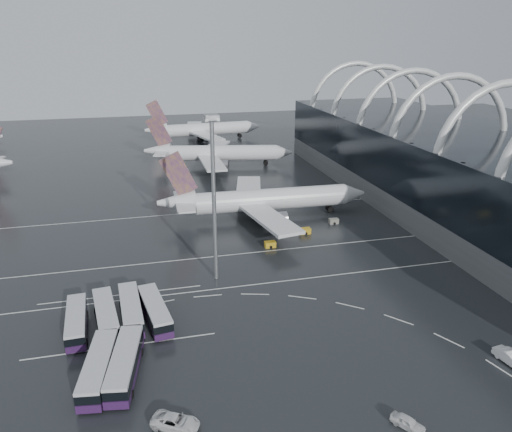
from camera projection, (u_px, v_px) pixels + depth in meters
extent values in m
plane|color=black|center=(253.00, 280.00, 93.78)|extent=(420.00, 420.00, 0.00)
cube|color=#545659|center=(474.00, 205.00, 125.13)|extent=(42.00, 160.00, 6.00)
cube|color=black|center=(480.00, 167.00, 121.70)|extent=(42.00, 160.00, 14.00)
torus|color=silver|center=(500.00, 158.00, 109.05)|extent=(33.80, 1.80, 33.80)
torus|color=silver|center=(449.00, 141.00, 126.36)|extent=(33.80, 1.80, 33.80)
torus|color=silver|center=(409.00, 128.00, 143.68)|extent=(33.80, 1.80, 33.80)
torus|color=silver|center=(379.00, 118.00, 160.99)|extent=(33.80, 1.80, 33.80)
torus|color=silver|center=(354.00, 110.00, 178.30)|extent=(33.80, 1.80, 33.80)
cube|color=silver|center=(256.00, 284.00, 91.95)|extent=(120.00, 0.25, 0.01)
cube|color=silver|center=(239.00, 254.00, 104.71)|extent=(120.00, 0.25, 0.01)
cube|color=silver|center=(217.00, 211.00, 130.22)|extent=(120.00, 0.25, 0.01)
cube|color=silver|center=(121.00, 346.00, 73.72)|extent=(28.00, 0.25, 0.01)
cube|color=silver|center=(122.00, 295.00, 88.29)|extent=(28.00, 0.25, 0.01)
cylinder|color=silver|center=(272.00, 199.00, 124.61)|extent=(38.36, 6.53, 5.31)
cone|color=silver|center=(354.00, 193.00, 128.96)|extent=(5.66, 5.48, 5.31)
cone|color=silver|center=(176.00, 202.00, 119.59)|extent=(9.32, 5.60, 5.31)
cube|color=#3C196C|center=(179.00, 174.00, 117.45)|extent=(8.83, 0.83, 11.25)
cube|color=silver|center=(184.00, 201.00, 119.95)|extent=(4.64, 16.59, 0.46)
cube|color=silver|center=(268.00, 218.00, 113.57)|extent=(10.34, 23.64, 0.73)
cube|color=silver|center=(249.00, 189.00, 134.57)|extent=(11.69, 23.74, 0.73)
cylinder|color=slate|center=(276.00, 219.00, 117.62)|extent=(5.13, 3.27, 3.11)
cylinder|color=slate|center=(261.00, 198.00, 132.74)|extent=(5.13, 3.27, 3.11)
cube|color=black|center=(258.00, 214.00, 125.14)|extent=(11.16, 6.21, 2.01)
cylinder|color=silver|center=(224.00, 153.00, 173.35)|extent=(36.92, 12.91, 5.27)
cone|color=silver|center=(284.00, 152.00, 173.99)|extent=(6.44, 6.31, 5.27)
cone|color=silver|center=(157.00, 151.00, 172.35)|extent=(10.00, 7.08, 5.27)
cube|color=#3C196C|center=(159.00, 131.00, 170.07)|extent=(8.67, 2.39, 11.17)
cube|color=silver|center=(163.00, 151.00, 172.41)|extent=(7.46, 16.85, 0.45)
cube|color=silver|center=(212.00, 162.00, 162.77)|extent=(6.45, 22.74, 0.73)
cube|color=silver|center=(215.00, 147.00, 184.09)|extent=(15.12, 23.32, 0.73)
cylinder|color=slate|center=(220.00, 165.00, 166.39)|extent=(5.54, 4.08, 3.09)
cylinder|color=slate|center=(222.00, 154.00, 181.75)|extent=(5.54, 4.08, 3.09)
cube|color=black|center=(213.00, 163.00, 174.49)|extent=(11.89, 7.99, 2.00)
cylinder|color=silver|center=(208.00, 129.00, 216.60)|extent=(36.11, 8.02, 5.34)
cone|color=silver|center=(253.00, 126.00, 222.72)|extent=(5.91, 5.74, 5.34)
cone|color=silver|center=(156.00, 130.00, 209.62)|extent=(9.59, 6.02, 5.34)
cube|color=#3C196C|center=(157.00, 113.00, 207.55)|extent=(8.89, 1.22, 11.32)
cube|color=silver|center=(160.00, 130.00, 210.16)|extent=(5.38, 16.84, 0.46)
cube|color=silver|center=(206.00, 136.00, 205.43)|extent=(12.65, 23.91, 0.74)
cube|color=silver|center=(194.00, 126.00, 225.96)|extent=(9.47, 23.68, 0.74)
cylinder|color=slate|center=(211.00, 138.00, 209.69)|extent=(5.29, 3.50, 3.13)
cylinder|color=slate|center=(202.00, 131.00, 224.47)|extent=(5.29, 3.50, 3.13)
cube|color=black|center=(200.00, 138.00, 216.77)|extent=(11.46, 6.71, 2.03)
cube|color=#2A123A|center=(77.00, 326.00, 77.19)|extent=(3.54, 12.94, 1.08)
cube|color=black|center=(76.00, 320.00, 76.78)|extent=(3.58, 12.69, 1.28)
cube|color=#BABABE|center=(75.00, 315.00, 76.49)|extent=(3.54, 12.94, 0.44)
cylinder|color=black|center=(86.00, 341.00, 74.02)|extent=(0.40, 1.00, 0.99)
cylinder|color=black|center=(67.00, 345.00, 73.26)|extent=(0.40, 1.00, 0.99)
cylinder|color=black|center=(87.00, 314.00, 81.38)|extent=(0.40, 1.00, 0.99)
cylinder|color=black|center=(69.00, 316.00, 80.62)|extent=(0.40, 1.00, 0.99)
cube|color=#2A123A|center=(106.00, 320.00, 78.93)|extent=(4.60, 13.55, 1.12)
cube|color=black|center=(106.00, 313.00, 78.51)|extent=(4.63, 13.29, 1.33)
cube|color=#BABABE|center=(105.00, 308.00, 78.21)|extent=(4.60, 13.55, 0.46)
cylinder|color=black|center=(119.00, 334.00, 75.84)|extent=(0.48, 1.06, 1.02)
cylinder|color=black|center=(100.00, 338.00, 74.87)|extent=(0.48, 1.06, 1.02)
cylinder|color=black|center=(113.00, 307.00, 83.28)|extent=(0.48, 1.06, 1.02)
cylinder|color=black|center=(95.00, 310.00, 82.31)|extent=(0.48, 1.06, 1.02)
cube|color=#2A123A|center=(131.00, 314.00, 80.38)|extent=(3.89, 13.71, 1.15)
cube|color=black|center=(131.00, 307.00, 79.95)|extent=(3.93, 13.45, 1.35)
cube|color=#BABABE|center=(130.00, 302.00, 79.63)|extent=(3.89, 13.71, 0.47)
cylinder|color=black|center=(143.00, 329.00, 77.06)|extent=(0.43, 1.06, 1.04)
cylinder|color=black|center=(124.00, 332.00, 76.22)|extent=(0.43, 1.06, 1.04)
cylinder|color=black|center=(138.00, 302.00, 84.81)|extent=(0.43, 1.06, 1.04)
cylinder|color=black|center=(121.00, 305.00, 83.98)|extent=(0.43, 1.06, 1.04)
cube|color=#2A123A|center=(155.00, 315.00, 80.15)|extent=(4.93, 13.60, 1.13)
cube|color=black|center=(155.00, 309.00, 79.72)|extent=(4.95, 13.34, 1.33)
cube|color=#BABABE|center=(154.00, 304.00, 79.42)|extent=(4.93, 13.60, 0.46)
cylinder|color=black|center=(170.00, 329.00, 77.11)|extent=(0.51, 1.07, 1.02)
cylinder|color=black|center=(152.00, 333.00, 76.08)|extent=(0.51, 1.07, 1.02)
cylinder|color=black|center=(159.00, 303.00, 84.49)|extent=(0.51, 1.07, 1.02)
cylinder|color=black|center=(142.00, 307.00, 83.46)|extent=(0.51, 1.07, 1.02)
cube|color=#2A123A|center=(99.00, 374.00, 66.30)|extent=(5.01, 13.98, 1.16)
cube|color=black|center=(98.00, 366.00, 65.87)|extent=(5.03, 13.72, 1.37)
cube|color=#BABABE|center=(98.00, 360.00, 65.55)|extent=(5.01, 13.98, 0.47)
cylinder|color=black|center=(105.00, 398.00, 62.49)|extent=(0.52, 1.09, 1.05)
cylinder|color=black|center=(81.00, 400.00, 62.21)|extent=(0.52, 1.09, 1.05)
cylinder|color=black|center=(116.00, 356.00, 70.67)|extent=(0.52, 1.09, 1.05)
cylinder|color=black|center=(95.00, 357.00, 70.40)|extent=(0.52, 1.09, 1.05)
cube|color=#2A123A|center=(125.00, 370.00, 67.03)|extent=(5.38, 14.27, 1.18)
cube|color=black|center=(125.00, 362.00, 66.59)|extent=(5.40, 14.01, 1.39)
cube|color=#BABABE|center=(124.00, 356.00, 66.26)|extent=(5.38, 14.27, 0.48)
cylinder|color=black|center=(132.00, 394.00, 63.11)|extent=(0.55, 1.12, 1.07)
cylinder|color=black|center=(108.00, 396.00, 62.88)|extent=(0.55, 1.12, 1.07)
cylinder|color=black|center=(141.00, 352.00, 71.47)|extent=(0.55, 1.12, 1.07)
cylinder|color=black|center=(120.00, 353.00, 71.24)|extent=(0.55, 1.12, 1.07)
imported|color=silver|center=(175.00, 422.00, 58.25)|extent=(6.33, 5.19, 1.60)
imported|color=silver|center=(408.00, 422.00, 58.29)|extent=(3.67, 4.35, 1.40)
imported|color=silver|center=(511.00, 358.00, 69.59)|extent=(2.63, 5.56, 1.76)
cylinder|color=gray|center=(214.00, 203.00, 89.30)|extent=(0.75, 0.75, 29.95)
cube|color=gray|center=(211.00, 117.00, 84.06)|extent=(2.35, 2.35, 0.86)
cube|color=silver|center=(211.00, 119.00, 84.17)|extent=(2.14, 2.14, 0.43)
cube|color=#BD9319|center=(305.00, 231.00, 115.18)|extent=(2.47, 1.46, 1.35)
cube|color=#BD9319|center=(270.00, 244.00, 107.89)|extent=(2.37, 1.40, 1.29)
cube|color=slate|center=(334.00, 221.00, 121.35)|extent=(2.28, 1.34, 1.24)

